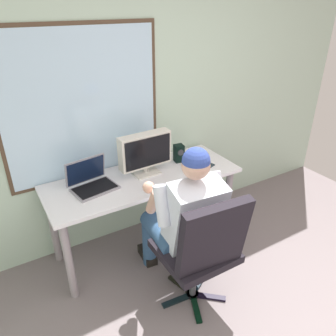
# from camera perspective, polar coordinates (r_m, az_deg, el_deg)

# --- Properties ---
(wall_rear) EXTENTS (4.86, 0.08, 2.54)m
(wall_rear) POSITION_cam_1_polar(r_m,az_deg,el_deg) (3.01, -4.26, 11.15)
(wall_rear) COLOR #B0C8B3
(wall_rear) RESTS_ON ground
(desk) EXTENTS (1.67, 0.62, 0.75)m
(desk) POSITION_cam_1_polar(r_m,az_deg,el_deg) (2.87, -4.20, -3.46)
(desk) COLOR gray
(desk) RESTS_ON ground
(office_chair) EXTENTS (0.53, 0.58, 1.02)m
(office_chair) POSITION_cam_1_polar(r_m,az_deg,el_deg) (2.34, 6.14, -13.54)
(office_chair) COLOR black
(office_chair) RESTS_ON ground
(person_seated) EXTENTS (0.55, 0.83, 1.28)m
(person_seated) POSITION_cam_1_polar(r_m,az_deg,el_deg) (2.47, 2.85, -8.27)
(person_seated) COLOR #2F4D74
(person_seated) RESTS_ON ground
(crt_monitor) EXTENTS (0.47, 0.18, 0.37)m
(crt_monitor) POSITION_cam_1_polar(r_m,az_deg,el_deg) (2.77, -3.98, 2.91)
(crt_monitor) COLOR beige
(crt_monitor) RESTS_ON desk
(laptop) EXTENTS (0.38, 0.32, 0.23)m
(laptop) POSITION_cam_1_polar(r_m,az_deg,el_deg) (2.70, -13.30, -2.06)
(laptop) COLOR gray
(laptop) RESTS_ON desk
(wine_glass) EXTENTS (0.08, 0.08, 0.14)m
(wine_glass) POSITION_cam_1_polar(r_m,az_deg,el_deg) (2.84, 4.28, 1.00)
(wine_glass) COLOR silver
(wine_glass) RESTS_ON desk
(desk_speaker) EXTENTS (0.09, 0.10, 0.16)m
(desk_speaker) POSITION_cam_1_polar(r_m,az_deg,el_deg) (3.04, 1.90, 2.59)
(desk_speaker) COLOR black
(desk_speaker) RESTS_ON desk
(cd_case) EXTENTS (0.17, 0.16, 0.01)m
(cd_case) POSITION_cam_1_polar(r_m,az_deg,el_deg) (3.00, 6.45, 0.47)
(cd_case) COLOR #1C2A33
(cd_case) RESTS_ON desk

